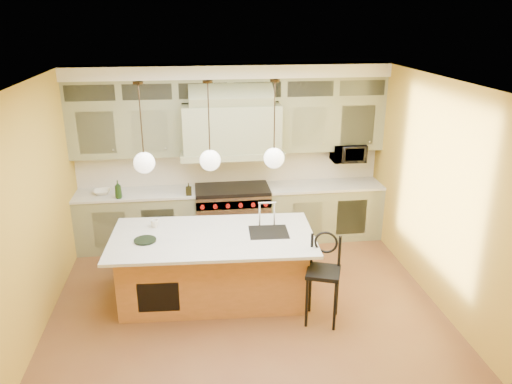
{
  "coord_description": "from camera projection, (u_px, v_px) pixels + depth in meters",
  "views": [
    {
      "loc": [
        -0.6,
        -5.5,
        3.64
      ],
      "look_at": [
        0.2,
        0.7,
        1.39
      ],
      "focal_mm": 35.0,
      "sensor_mm": 36.0,
      "label": 1
    }
  ],
  "objects": [
    {
      "name": "pendant_right",
      "position": [
        274.0,
        156.0,
        6.25
      ],
      "size": [
        0.26,
        0.26,
        1.11
      ],
      "color": "#2D2319",
      "rests_on": "ceiling"
    },
    {
      "name": "wall_front",
      "position": [
        285.0,
        333.0,
        3.62
      ],
      "size": [
        5.0,
        0.0,
        5.0
      ],
      "primitive_type": "plane",
      "rotation": [
        -1.57,
        0.0,
        0.0
      ],
      "color": "gold",
      "rests_on": "ground"
    },
    {
      "name": "pendant_left",
      "position": [
        144.0,
        160.0,
        6.05
      ],
      "size": [
        0.26,
        0.26,
        1.11
      ],
      "color": "#2D2319",
      "rests_on": "ceiling"
    },
    {
      "name": "wall_right",
      "position": [
        444.0,
        198.0,
        6.25
      ],
      "size": [
        0.0,
        5.0,
        5.0
      ],
      "primitive_type": "plane",
      "rotation": [
        1.57,
        0.0,
        -1.57
      ],
      "color": "gold",
      "rests_on": "ground"
    },
    {
      "name": "cup",
      "position": [
        155.0,
        223.0,
        6.7
      ],
      "size": [
        0.12,
        0.12,
        0.1
      ],
      "primitive_type": "imported",
      "rotation": [
        0.0,
        0.0,
        0.15
      ],
      "color": "white",
      "rests_on": "kitchen_island"
    },
    {
      "name": "fruit_bowl",
      "position": [
        102.0,
        192.0,
        7.87
      ],
      "size": [
        0.29,
        0.29,
        0.07
      ],
      "primitive_type": "imported",
      "rotation": [
        0.0,
        0.0,
        0.11
      ],
      "color": "white",
      "rests_on": "back_cabinetry"
    },
    {
      "name": "wall_left",
      "position": [
        27.0,
        218.0,
        5.65
      ],
      "size": [
        0.0,
        5.0,
        5.0
      ],
      "primitive_type": "plane",
      "rotation": [
        1.57,
        0.0,
        1.57
      ],
      "color": "gold",
      "rests_on": "ground"
    },
    {
      "name": "range",
      "position": [
        233.0,
        214.0,
        8.28
      ],
      "size": [
        1.2,
        0.74,
        0.96
      ],
      "color": "silver",
      "rests_on": "floor"
    },
    {
      "name": "microwave",
      "position": [
        348.0,
        153.0,
        8.28
      ],
      "size": [
        0.54,
        0.37,
        0.3
      ],
      "primitive_type": "imported",
      "color": "black",
      "rests_on": "back_cabinetry"
    },
    {
      "name": "oil_bottle_b",
      "position": [
        189.0,
        189.0,
        7.8
      ],
      "size": [
        0.09,
        0.09,
        0.2
      ],
      "primitive_type": "imported",
      "rotation": [
        0.0,
        0.0,
        -0.04
      ],
      "color": "black",
      "rests_on": "back_cabinetry"
    },
    {
      "name": "floor",
      "position": [
        247.0,
        312.0,
        6.44
      ],
      "size": [
        5.0,
        5.0,
        0.0
      ],
      "primitive_type": "plane",
      "color": "brown",
      "rests_on": "ground"
    },
    {
      "name": "back_cabinetry",
      "position": [
        231.0,
        158.0,
        8.04
      ],
      "size": [
        5.0,
        0.77,
        2.9
      ],
      "color": "gray",
      "rests_on": "floor"
    },
    {
      "name": "pendant_center",
      "position": [
        210.0,
        158.0,
        6.15
      ],
      "size": [
        0.26,
        0.26,
        1.11
      ],
      "color": "#2D2319",
      "rests_on": "ceiling"
    },
    {
      "name": "ceiling",
      "position": [
        246.0,
        84.0,
        5.46
      ],
      "size": [
        5.0,
        5.0,
        0.0
      ],
      "primitive_type": "plane",
      "rotation": [
        3.14,
        0.0,
        0.0
      ],
      "color": "white",
      "rests_on": "wall_back"
    },
    {
      "name": "counter_stool",
      "position": [
        324.0,
        273.0,
        6.08
      ],
      "size": [
        0.51,
        0.51,
        1.14
      ],
      "rotation": [
        0.0,
        0.0,
        -0.35
      ],
      "color": "black",
      "rests_on": "floor"
    },
    {
      "name": "oil_bottle_a",
      "position": [
        118.0,
        189.0,
        7.65
      ],
      "size": [
        0.12,
        0.12,
        0.28
      ],
      "primitive_type": "imported",
      "rotation": [
        0.0,
        0.0,
        0.12
      ],
      "color": "#183314",
      "rests_on": "back_cabinetry"
    },
    {
      "name": "wall_back",
      "position": [
        230.0,
        153.0,
        8.28
      ],
      "size": [
        5.0,
        0.0,
        5.0
      ],
      "primitive_type": "plane",
      "rotation": [
        1.57,
        0.0,
        0.0
      ],
      "color": "gold",
      "rests_on": "ground"
    },
    {
      "name": "kitchen_island",
      "position": [
        214.0,
        265.0,
        6.65
      ],
      "size": [
        2.69,
        1.51,
        1.35
      ],
      "rotation": [
        0.0,
        0.0,
        -0.05
      ],
      "color": "#9D6737",
      "rests_on": "floor"
    }
  ]
}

